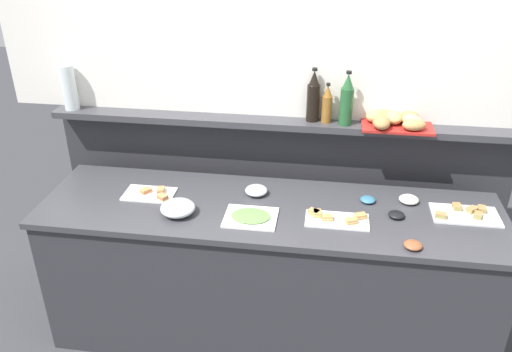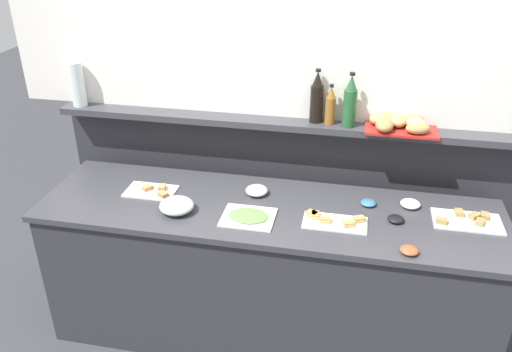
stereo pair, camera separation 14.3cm
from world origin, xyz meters
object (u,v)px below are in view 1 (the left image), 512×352
Objects in this scene: condiment_bowl_red at (413,245)px; bread_basket at (395,120)px; wine_bottle_green at (347,101)px; sandwich_platter_front at (336,219)px; sandwich_platter_side at (465,214)px; wine_bottle_dark at (313,97)px; vinegar_bottle_amber at (327,105)px; sandwich_platter_rear at (151,194)px; glass_bowl_large at (256,191)px; condiment_bowl_teal at (409,199)px; water_carafe at (69,87)px; glass_bowl_medium at (178,208)px; cold_cuts_platter at (251,217)px; condiment_bowl_dark at (396,215)px; condiment_bowl_cream at (368,200)px.

bread_basket is (-0.07, 0.71, 0.36)m from condiment_bowl_red.
wine_bottle_green is (-0.35, 0.71, 0.46)m from condiment_bowl_red.
sandwich_platter_side is at bearing 12.50° from sandwich_platter_front.
wine_bottle_dark reaches higher than vinegar_bottle_amber.
sandwich_platter_rear is at bearing -153.74° from wine_bottle_dark.
sandwich_platter_front is at bearing -80.85° from vinegar_bottle_amber.
sandwich_platter_rear is at bearing -170.73° from glass_bowl_large.
water_carafe reaches higher than condiment_bowl_teal.
glass_bowl_medium is 1.10m from water_carafe.
glass_bowl_medium reaches higher than sandwich_platter_side.
condiment_bowl_teal reaches higher than cold_cuts_platter.
vinegar_bottle_amber reaches higher than cold_cuts_platter.
wine_bottle_green reaches higher than condiment_bowl_red.
wine_bottle_dark is 1.14× the size of water_carafe.
wine_bottle_green is at bearing 116.04° from condiment_bowl_red.
wine_bottle_green reaches higher than water_carafe.
glass_bowl_medium reaches higher than condiment_bowl_red.
condiment_bowl_dark is at bearing 101.32° from condiment_bowl_red.
sandwich_platter_rear and sandwich_platter_front have the same top height.
water_carafe is at bearing 162.24° from sandwich_platter_front.
water_carafe is (-1.22, 0.57, 0.47)m from cold_cuts_platter.
sandwich_platter_side is 0.89m from wine_bottle_green.
sandwich_platter_front is 3.05× the size of condiment_bowl_teal.
condiment_bowl_teal reaches higher than sandwich_platter_front.
condiment_bowl_red is 0.28× the size of wine_bottle_dark.
sandwich_platter_side is at bearing -25.29° from wine_bottle_dark.
sandwich_platter_front is 0.42m from condiment_bowl_red.
wine_bottle_dark is 0.09m from vinegar_bottle_amber.
water_carafe is (-2.03, 0.72, 0.46)m from condiment_bowl_red.
sandwich_platter_front is at bearing 152.67° from condiment_bowl_red.
bread_basket is at bearing -0.27° from water_carafe.
condiment_bowl_teal is at bearing 13.83° from glass_bowl_medium.
vinegar_bottle_amber reaches higher than condiment_bowl_cream.
sandwich_platter_front is 1.05× the size of wine_bottle_dark.
condiment_bowl_dark is 0.19m from condiment_bowl_teal.
condiment_bowl_red is 0.22× the size of bread_basket.
condiment_bowl_dark is at bearing -88.14° from bread_basket.
glass_bowl_large is 0.46× the size of water_carafe.
sandwich_platter_rear is 1.73m from sandwich_platter_side.
condiment_bowl_red reaches higher than condiment_bowl_cream.
glass_bowl_large is at bearing 153.66° from condiment_bowl_red.
vinegar_bottle_amber is at bearing 0.24° from water_carafe.
sandwich_platter_rear is 3.40× the size of condiment_bowl_cream.
glass_bowl_large is 0.40× the size of wine_bottle_green.
vinegar_bottle_amber is at bearing 38.31° from glass_bowl_medium.
glass_bowl_large is at bearing -177.75° from condiment_bowl_teal.
condiment_bowl_cream is 1.92m from water_carafe.
sandwich_platter_side is 1.26× the size of water_carafe.
condiment_bowl_teal is at bearing 64.64° from condiment_bowl_dark.
vinegar_bottle_amber is (-0.09, 0.54, 0.43)m from sandwich_platter_front.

